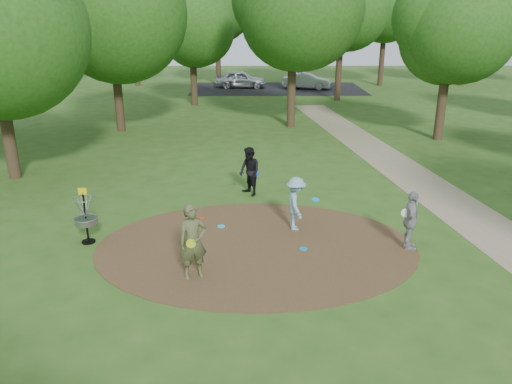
{
  "coord_description": "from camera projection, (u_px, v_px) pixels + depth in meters",
  "views": [
    {
      "loc": [
        -0.1,
        -11.88,
        5.74
      ],
      "look_at": [
        0.0,
        1.2,
        1.1
      ],
      "focal_mm": 35.0,
      "sensor_mm": 36.0,
      "label": 1
    }
  ],
  "objects": [
    {
      "name": "player_observer_with_disc",
      "position": [
        193.0,
        242.0,
        11.31
      ],
      "size": [
        0.77,
        0.65,
        1.79
      ],
      "color": "#4E5531",
      "rests_on": "ground"
    },
    {
      "name": "footpath",
      "position": [
        471.0,
        217.0,
        15.05
      ],
      "size": [
        7.55,
        39.89,
        0.01
      ],
      "primitive_type": "cube",
      "rotation": [
        0.0,
        0.0,
        0.14
      ],
      "color": "#8C7A5B",
      "rests_on": "ground"
    },
    {
      "name": "player_walking_with_disc",
      "position": [
        250.0,
        172.0,
        16.63
      ],
      "size": [
        0.95,
        1.01,
        1.64
      ],
      "color": "black",
      "rests_on": "ground"
    },
    {
      "name": "dirt_clearing",
      "position": [
        256.0,
        246.0,
        13.12
      ],
      "size": [
        8.4,
        8.4,
        0.02
      ],
      "primitive_type": "cylinder",
      "color": "#47301C",
      "rests_on": "ground"
    },
    {
      "name": "car_left",
      "position": [
        241.0,
        79.0,
        41.55
      ],
      "size": [
        4.26,
        1.82,
        1.43
      ],
      "primitive_type": "imported",
      "rotation": [
        0.0,
        0.0,
        1.54
      ],
      "color": "#AEB3B6",
      "rests_on": "ground"
    },
    {
      "name": "car_right",
      "position": [
        307.0,
        81.0,
        40.98
      ],
      "size": [
        4.1,
        2.24,
        1.28
      ],
      "primitive_type": "imported",
      "rotation": [
        0.0,
        0.0,
        1.33
      ],
      "color": "#A0A1A7",
      "rests_on": "ground"
    },
    {
      "name": "player_waiting_with_disc",
      "position": [
        411.0,
        221.0,
        12.73
      ],
      "size": [
        0.55,
        0.98,
        1.59
      ],
      "color": "#9C9C9E",
      "rests_on": "ground"
    },
    {
      "name": "tree_ring",
      "position": [
        285.0,
        27.0,
        19.47
      ],
      "size": [
        37.06,
        45.07,
        9.05
      ],
      "color": "#332316",
      "rests_on": "ground"
    },
    {
      "name": "disc_ground_blue",
      "position": [
        303.0,
        249.0,
        12.93
      ],
      "size": [
        0.22,
        0.22,
        0.02
      ],
      "primitive_type": "cylinder",
      "color": "#0C88D4",
      "rests_on": "dirt_clearing"
    },
    {
      "name": "disc_golf_basket",
      "position": [
        85.0,
        212.0,
        13.08
      ],
      "size": [
        0.63,
        0.63,
        1.54
      ],
      "color": "black",
      "rests_on": "ground"
    },
    {
      "name": "disc_ground_cyan",
      "position": [
        221.0,
        226.0,
        14.3
      ],
      "size": [
        0.22,
        0.22,
        0.02
      ],
      "primitive_type": "cylinder",
      "color": "#1CC8E1",
      "rests_on": "dirt_clearing"
    },
    {
      "name": "parking_lot",
      "position": [
        277.0,
        89.0,
        41.41
      ],
      "size": [
        14.0,
        8.0,
        0.01
      ],
      "primitive_type": "cube",
      "color": "black",
      "rests_on": "ground"
    },
    {
      "name": "ground",
      "position": [
        256.0,
        247.0,
        13.12
      ],
      "size": [
        100.0,
        100.0,
        0.0
      ],
      "primitive_type": "plane",
      "color": "#2D5119",
      "rests_on": "ground"
    },
    {
      "name": "player_throwing_with_disc",
      "position": [
        296.0,
        204.0,
        13.94
      ],
      "size": [
        1.04,
        1.05,
        1.54
      ],
      "color": "#7DACBA",
      "rests_on": "ground"
    },
    {
      "name": "disc_ground_red",
      "position": [
        201.0,
        218.0,
        14.89
      ],
      "size": [
        0.22,
        0.22,
        0.02
      ],
      "primitive_type": "cylinder",
      "color": "#B63512",
      "rests_on": "dirt_clearing"
    }
  ]
}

